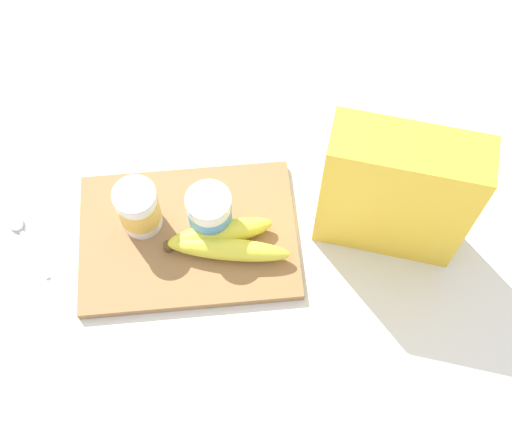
{
  "coord_description": "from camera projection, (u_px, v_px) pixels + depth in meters",
  "views": [
    {
      "loc": [
        0.06,
        -0.46,
        0.95
      ],
      "look_at": [
        0.11,
        0.0,
        0.07
      ],
      "focal_mm": 47.46,
      "sensor_mm": 36.0,
      "label": 1
    }
  ],
  "objects": [
    {
      "name": "banana_bunch",
      "position": [
        224.0,
        241.0,
        1.01
      ],
      "size": [
        0.19,
        0.09,
        0.04
      ],
      "color": "yellow",
      "rests_on": "cutting_board"
    },
    {
      "name": "spoon",
      "position": [
        23.0,
        235.0,
        1.05
      ],
      "size": [
        0.08,
        0.12,
        0.01
      ],
      "color": "silver",
      "rests_on": "ground_plane"
    },
    {
      "name": "cereal_box",
      "position": [
        396.0,
        194.0,
        0.95
      ],
      "size": [
        0.22,
        0.14,
        0.25
      ],
      "primitive_type": "cube",
      "rotation": [
        0.0,
        0.0,
        -0.32
      ],
      "color": "yellow",
      "rests_on": "ground_plane"
    },
    {
      "name": "ground_plane",
      "position": [
        189.0,
        238.0,
        1.05
      ],
      "size": [
        2.4,
        2.4,
        0.0
      ],
      "primitive_type": "plane",
      "color": "silver"
    },
    {
      "name": "yogurt_cup_back",
      "position": [
        210.0,
        213.0,
        1.01
      ],
      "size": [
        0.07,
        0.07,
        0.09
      ],
      "color": "white",
      "rests_on": "cutting_board"
    },
    {
      "name": "yogurt_cup_front",
      "position": [
        138.0,
        208.0,
        1.01
      ],
      "size": [
        0.06,
        0.06,
        0.09
      ],
      "color": "white",
      "rests_on": "cutting_board"
    },
    {
      "name": "cutting_board",
      "position": [
        188.0,
        236.0,
        1.05
      ],
      "size": [
        0.33,
        0.23,
        0.02
      ],
      "primitive_type": "cube",
      "color": "olive",
      "rests_on": "ground_plane"
    }
  ]
}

